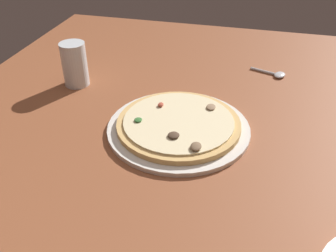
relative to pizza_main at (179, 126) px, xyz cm
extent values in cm
cube|color=brown|center=(6.63, -3.01, -3.19)|extent=(150.00, 110.00, 4.00)
cylinder|color=silver|center=(-0.02, -0.01, -0.69)|extent=(30.76, 30.76, 1.00)
cylinder|color=tan|center=(-0.02, -0.01, 0.41)|extent=(26.65, 26.65, 1.20)
cylinder|color=beige|center=(-0.02, -0.01, 1.21)|extent=(23.73, 23.73, 0.40)
ellipsoid|color=#4C3828|center=(6.06, 0.35, 1.73)|extent=(2.45, 2.35, 0.62)
ellipsoid|color=#AD4733|center=(-4.71, -5.26, 1.76)|extent=(1.73, 1.26, 0.69)
ellipsoid|color=#937556|center=(-6.70, 5.89, 1.66)|extent=(2.74, 2.06, 0.50)
ellipsoid|color=brown|center=(8.71, 5.38, 1.80)|extent=(2.88, 2.12, 0.78)
ellipsoid|color=#387033|center=(2.38, -8.30, 1.64)|extent=(1.87, 1.67, 0.45)
cylinder|color=silver|center=(-14.30, -30.75, 4.48)|extent=(6.46, 6.46, 11.33)
cylinder|color=silver|center=(-14.30, -30.75, 2.75)|extent=(5.94, 5.94, 7.86)
ellipsoid|color=silver|center=(-32.07, 21.02, -0.69)|extent=(4.70, 3.95, 1.00)
cylinder|color=silver|center=(-33.46, 17.02, -0.84)|extent=(3.43, 8.23, 0.70)
camera|label=1|loc=(65.22, 14.35, 45.10)|focal=40.02mm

